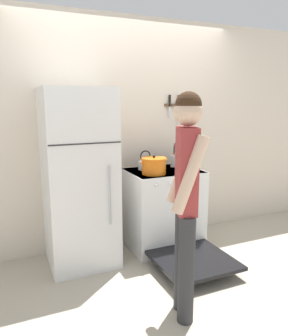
{
  "coord_description": "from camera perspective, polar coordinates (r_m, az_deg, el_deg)",
  "views": [
    {
      "loc": [
        -1.33,
        -3.47,
        1.64
      ],
      "look_at": [
        -0.0,
        -0.46,
        0.97
      ],
      "focal_mm": 35.0,
      "sensor_mm": 36.0,
      "label": 1
    }
  ],
  "objects": [
    {
      "name": "ground_plane",
      "position": [
        4.06,
        -2.62,
        -12.25
      ],
      "size": [
        14.0,
        14.0,
        0.0
      ],
      "primitive_type": "plane",
      "color": "#B2A893"
    },
    {
      "name": "wall_back",
      "position": [
        3.76,
        -2.96,
        5.99
      ],
      "size": [
        10.0,
        0.06,
        2.55
      ],
      "color": "beige",
      "rests_on": "ground_plane"
    },
    {
      "name": "refrigerator",
      "position": [
        3.31,
        -11.2,
        -1.87
      ],
      "size": [
        0.66,
        0.67,
        1.77
      ],
      "color": "white",
      "rests_on": "ground_plane"
    },
    {
      "name": "stove_range",
      "position": [
        3.72,
        3.62,
        -7.26
      ],
      "size": [
        0.79,
        1.32,
        0.89
      ],
      "color": "white",
      "rests_on": "ground_plane"
    },
    {
      "name": "dutch_oven_pot",
      "position": [
        3.43,
        1.74,
        0.38
      ],
      "size": [
        0.31,
        0.27,
        0.2
      ],
      "color": "orange",
      "rests_on": "stove_range"
    },
    {
      "name": "tea_kettle",
      "position": [
        3.66,
        0.27,
        0.74
      ],
      "size": [
        0.2,
        0.16,
        0.22
      ],
      "color": "silver",
      "rests_on": "stove_range"
    },
    {
      "name": "utensil_jar",
      "position": [
        3.83,
        5.19,
        1.41
      ],
      "size": [
        0.07,
        0.07,
        0.29
      ],
      "color": "silver",
      "rests_on": "stove_range"
    },
    {
      "name": "person",
      "position": [
        2.4,
        7.33,
        -4.62
      ],
      "size": [
        0.35,
        0.41,
        1.71
      ],
      "rotation": [
        0.0,
        0.0,
        1.22
      ],
      "color": "#2D2D30",
      "rests_on": "ground_plane"
    },
    {
      "name": "wall_knife_strip",
      "position": [
        3.95,
        5.27,
        10.94
      ],
      "size": [
        0.24,
        0.03,
        0.34
      ],
      "color": "brown"
    }
  ]
}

